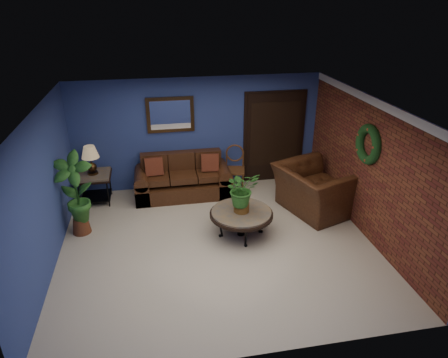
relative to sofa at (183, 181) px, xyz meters
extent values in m
plane|color=#BCAF9C|center=(0.43, -2.08, -0.31)|extent=(5.50, 5.50, 0.00)
cube|color=navy|center=(0.43, 0.42, 0.94)|extent=(5.50, 0.04, 2.50)
cube|color=navy|center=(-2.32, -2.08, 0.94)|extent=(0.04, 5.00, 2.50)
cube|color=brown|center=(3.18, -2.08, 0.94)|extent=(0.04, 5.00, 2.50)
cube|color=white|center=(0.43, -2.08, 2.19)|extent=(5.50, 5.00, 0.02)
cube|color=white|center=(3.15, -2.08, 2.12)|extent=(0.03, 5.00, 0.14)
cube|color=#3F2914|center=(-0.17, 0.38, 1.41)|extent=(1.02, 0.06, 0.77)
cube|color=black|center=(2.18, 0.39, 0.74)|extent=(1.44, 0.06, 2.18)
torus|color=black|center=(3.12, -2.03, 1.39)|extent=(0.16, 0.72, 0.72)
cube|color=#452713|center=(0.00, -0.08, -0.14)|extent=(2.08, 0.90, 0.34)
cube|color=#452713|center=(0.00, 0.25, 0.18)|extent=(1.77, 0.25, 0.85)
cube|color=#452713|center=(-0.59, -0.13, 0.18)|extent=(0.57, 0.61, 0.13)
cube|color=#452713|center=(0.00, -0.13, 0.18)|extent=(0.57, 0.61, 0.13)
cube|color=#452713|center=(0.59, -0.13, 0.18)|extent=(0.57, 0.61, 0.13)
cube|color=#452713|center=(-0.89, -0.08, -0.07)|extent=(0.30, 0.90, 0.47)
cube|color=#452713|center=(0.89, -0.08, -0.07)|extent=(0.30, 0.90, 0.47)
cube|color=#602918|center=(-0.60, -0.10, 0.44)|extent=(0.38, 0.11, 0.38)
cube|color=#602918|center=(0.60, -0.10, 0.44)|extent=(0.38, 0.11, 0.38)
cylinder|color=#554E4A|center=(0.91, -1.87, 0.17)|extent=(1.09, 1.09, 0.05)
cylinder|color=black|center=(0.91, -1.87, 0.13)|extent=(1.16, 1.16, 0.05)
cylinder|color=black|center=(0.91, -1.87, -0.08)|extent=(0.14, 0.14, 0.45)
cube|color=#554E4A|center=(-1.87, -0.03, 0.32)|extent=(0.67, 0.67, 0.05)
cube|color=black|center=(-1.87, -0.03, 0.28)|extent=(0.71, 0.71, 0.04)
cube|color=black|center=(-1.87, -0.03, -0.19)|extent=(0.61, 0.61, 0.03)
cylinder|color=black|center=(-2.15, -0.31, 0.01)|extent=(0.03, 0.03, 0.63)
cylinder|color=black|center=(-1.59, -0.31, 0.01)|extent=(0.03, 0.03, 0.63)
cylinder|color=black|center=(-2.15, 0.25, 0.01)|extent=(0.03, 0.03, 0.63)
cylinder|color=black|center=(-1.59, 0.25, 0.01)|extent=(0.03, 0.03, 0.63)
cylinder|color=#3F2914|center=(-1.87, -0.03, 0.37)|extent=(0.21, 0.21, 0.04)
sphere|color=#3F2914|center=(-1.87, -0.03, 0.48)|extent=(0.20, 0.20, 0.20)
cylinder|color=#3F2914|center=(-1.87, -0.03, 0.64)|extent=(0.02, 0.02, 0.25)
cone|color=#A1865D|center=(-1.87, -0.03, 0.82)|extent=(0.36, 0.36, 0.25)
cube|color=brown|center=(1.17, -0.03, 0.18)|extent=(0.52, 0.52, 0.04)
torus|color=brown|center=(1.21, 0.16, 0.52)|extent=(0.41, 0.13, 0.41)
cylinder|color=brown|center=(0.94, -0.17, -0.08)|extent=(0.04, 0.04, 0.46)
cylinder|color=brown|center=(1.31, -0.25, -0.08)|extent=(0.04, 0.04, 0.46)
cylinder|color=brown|center=(1.03, 0.19, -0.08)|extent=(0.04, 0.04, 0.46)
cylinder|color=brown|center=(1.39, 0.11, -0.08)|extent=(0.04, 0.04, 0.46)
imported|color=#452713|center=(2.58, -1.24, 0.17)|extent=(1.68, 1.79, 0.95)
cylinder|color=brown|center=(0.91, -1.87, 0.28)|extent=(0.28, 0.28, 0.18)
imported|color=#1F551A|center=(0.91, -1.87, 0.65)|extent=(0.69, 0.63, 0.66)
cylinder|color=brown|center=(2.78, -1.41, -0.21)|extent=(0.26, 0.26, 0.20)
imported|color=#1F551A|center=(2.78, -1.41, 0.14)|extent=(0.38, 0.33, 0.60)
cylinder|color=brown|center=(-2.02, -1.25, -0.16)|extent=(0.34, 0.34, 0.30)
imported|color=#1F551A|center=(-2.02, -1.25, 0.61)|extent=(0.78, 0.59, 1.34)
camera|label=1|loc=(-0.55, -8.02, 3.81)|focal=32.00mm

